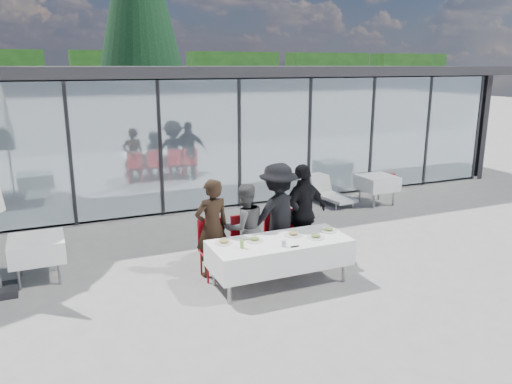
% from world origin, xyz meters
% --- Properties ---
extents(ground, '(90.00, 90.00, 0.00)m').
position_xyz_m(ground, '(0.00, 0.00, 0.00)').
color(ground, gray).
rests_on(ground, ground).
extents(pavilion, '(14.80, 8.80, 3.44)m').
position_xyz_m(pavilion, '(2.00, 8.16, 2.15)').
color(pavilion, gray).
rests_on(pavilion, ground).
extents(treeline, '(62.50, 2.00, 4.40)m').
position_xyz_m(treeline, '(-2.00, 28.00, 2.20)').
color(treeline, '#153B12').
rests_on(treeline, ground).
extents(dining_table, '(2.26, 0.96, 0.75)m').
position_xyz_m(dining_table, '(-0.03, -0.44, 0.54)').
color(dining_table, white).
rests_on(dining_table, ground).
extents(diner_a, '(0.70, 0.70, 1.68)m').
position_xyz_m(diner_a, '(-0.92, 0.32, 0.84)').
color(diner_a, black).
rests_on(diner_a, ground).
extents(diner_chair_a, '(0.44, 0.44, 0.97)m').
position_xyz_m(diner_chair_a, '(-0.92, 0.31, 0.54)').
color(diner_chair_a, '#B10B13').
rests_on(diner_chair_a, ground).
extents(diner_b, '(0.79, 0.79, 1.54)m').
position_xyz_m(diner_b, '(-0.33, 0.32, 0.77)').
color(diner_b, '#525252').
rests_on(diner_b, ground).
extents(diner_chair_b, '(0.44, 0.44, 0.97)m').
position_xyz_m(diner_chair_b, '(-0.33, 0.31, 0.54)').
color(diner_chair_b, '#B10B13').
rests_on(diner_chair_b, ground).
extents(diner_c, '(1.32, 1.32, 1.85)m').
position_xyz_m(diner_c, '(0.30, 0.32, 0.92)').
color(diner_c, black).
rests_on(diner_c, ground).
extents(diner_chair_c, '(0.44, 0.44, 0.97)m').
position_xyz_m(diner_chair_c, '(0.30, 0.31, 0.54)').
color(diner_chair_c, '#B10B13').
rests_on(diner_chair_c, ground).
extents(diner_d, '(1.28, 1.28, 1.79)m').
position_xyz_m(diner_d, '(0.80, 0.32, 0.90)').
color(diner_d, black).
rests_on(diner_d, ground).
extents(diner_chair_d, '(0.44, 0.44, 0.97)m').
position_xyz_m(diner_chair_d, '(0.80, 0.31, 0.54)').
color(diner_chair_d, '#B10B13').
rests_on(diner_chair_d, ground).
extents(plate_a, '(0.29, 0.29, 0.07)m').
position_xyz_m(plate_a, '(-0.90, -0.21, 0.77)').
color(plate_a, white).
rests_on(plate_a, dining_table).
extents(plate_b, '(0.29, 0.29, 0.07)m').
position_xyz_m(plate_b, '(-0.42, -0.30, 0.77)').
color(plate_b, white).
rests_on(plate_b, dining_table).
extents(plate_c, '(0.29, 0.29, 0.07)m').
position_xyz_m(plate_c, '(0.28, -0.31, 0.77)').
color(plate_c, white).
rests_on(plate_c, dining_table).
extents(plate_d, '(0.29, 0.29, 0.07)m').
position_xyz_m(plate_d, '(0.92, -0.36, 0.77)').
color(plate_d, white).
rests_on(plate_d, dining_table).
extents(plate_extra, '(0.29, 0.29, 0.07)m').
position_xyz_m(plate_extra, '(0.55, -0.57, 0.77)').
color(plate_extra, white).
rests_on(plate_extra, dining_table).
extents(juice_bottle, '(0.06, 0.06, 0.14)m').
position_xyz_m(juice_bottle, '(-0.72, -0.53, 0.82)').
color(juice_bottle, '#8BC050').
rests_on(juice_bottle, dining_table).
extents(drinking_glasses, '(0.07, 0.07, 0.10)m').
position_xyz_m(drinking_glasses, '(-0.10, -0.72, 0.80)').
color(drinking_glasses, silver).
rests_on(drinking_glasses, dining_table).
extents(folded_eyeglasses, '(0.14, 0.03, 0.01)m').
position_xyz_m(folded_eyeglasses, '(0.05, -0.80, 0.76)').
color(folded_eyeglasses, black).
rests_on(folded_eyeglasses, dining_table).
extents(spare_table_left, '(0.86, 0.86, 0.74)m').
position_xyz_m(spare_table_left, '(-3.63, 1.26, 0.55)').
color(spare_table_left, white).
rests_on(spare_table_left, ground).
extents(spare_table_right, '(0.86, 0.86, 0.74)m').
position_xyz_m(spare_table_right, '(4.38, 2.93, 0.55)').
color(spare_table_right, white).
rests_on(spare_table_right, ground).
extents(spare_chair_a, '(0.62, 0.62, 0.97)m').
position_xyz_m(spare_chair_a, '(5.44, 4.08, 0.54)').
color(spare_chair_a, '#B10B13').
rests_on(spare_chair_a, ground).
extents(spare_chair_b, '(0.47, 0.47, 0.97)m').
position_xyz_m(spare_chair_b, '(5.48, 4.29, 0.54)').
color(spare_chair_b, '#B10B13').
rests_on(spare_chair_b, ground).
extents(lounger, '(0.75, 1.39, 0.72)m').
position_xyz_m(lounger, '(3.35, 3.56, 0.26)').
color(lounger, silver).
rests_on(lounger, ground).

